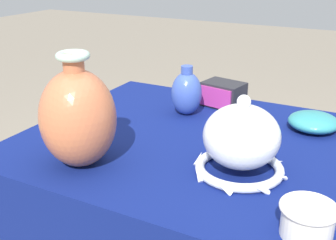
{
  "coord_description": "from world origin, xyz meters",
  "views": [
    {
      "loc": [
        0.43,
        -0.99,
        1.26
      ],
      "look_at": [
        -0.01,
        -0.15,
        0.89
      ],
      "focal_mm": 45.0,
      "sensor_mm": 36.0,
      "label": 1
    }
  ],
  "objects": [
    {
      "name": "display_table",
      "position": [
        0.0,
        -0.02,
        0.69
      ],
      "size": [
        0.93,
        0.8,
        0.78
      ],
      "color": "olive",
      "rests_on": "ground_plane"
    },
    {
      "name": "bowl_shallow_teal",
      "position": [
        0.28,
        0.21,
        0.81
      ],
      "size": [
        0.14,
        0.14,
        0.05
      ],
      "primitive_type": "ellipsoid",
      "color": "teal",
      "rests_on": "display_table"
    },
    {
      "name": "vase_tall_bulbous",
      "position": [
        -0.19,
        -0.27,
        0.91
      ],
      "size": [
        0.18,
        0.18,
        0.28
      ],
      "color": "#BC6642",
      "rests_on": "display_table"
    },
    {
      "name": "mosaic_tile_box",
      "position": [
        -0.03,
        0.29,
        0.82
      ],
      "size": [
        0.15,
        0.12,
        0.08
      ],
      "rotation": [
        0.0,
        0.0,
        -0.18
      ],
      "color": "#232328",
      "rests_on": "display_table"
    },
    {
      "name": "jar_round_cobalt",
      "position": [
        -0.11,
        0.16,
        0.86
      ],
      "size": [
        0.1,
        0.1,
        0.16
      ],
      "color": "#3851A8",
      "rests_on": "display_table"
    },
    {
      "name": "vase_dome_bell",
      "position": [
        0.17,
        -0.13,
        0.86
      ],
      "size": [
        0.22,
        0.22,
        0.2
      ],
      "color": "white",
      "rests_on": "display_table"
    },
    {
      "name": "cup_wide_ivory",
      "position": [
        0.36,
        -0.3,
        0.82
      ],
      "size": [
        0.11,
        0.11,
        0.06
      ],
      "color": "white",
      "rests_on": "display_table"
    }
  ]
}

